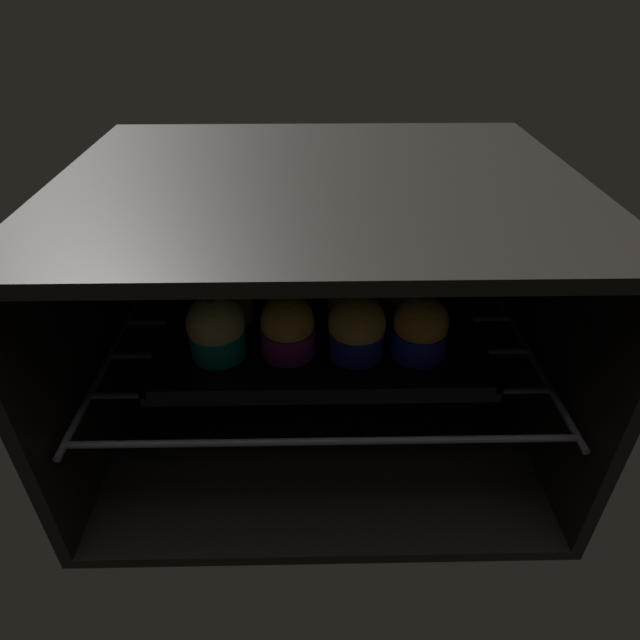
# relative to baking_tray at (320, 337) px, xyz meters

# --- Properties ---
(oven_cavity) EXTENTS (0.59, 0.47, 0.37)m
(oven_cavity) POSITION_rel_baking_tray_xyz_m (0.00, 0.06, 0.02)
(oven_cavity) COLOR black
(oven_cavity) RESTS_ON ground
(oven_rack) EXTENTS (0.55, 0.42, 0.01)m
(oven_rack) POSITION_rel_baking_tray_xyz_m (0.00, 0.02, -0.01)
(oven_rack) COLOR #4C494C
(oven_rack) RESTS_ON oven_cavity
(baking_tray) EXTENTS (0.41, 0.24, 0.02)m
(baking_tray) POSITION_rel_baking_tray_xyz_m (0.00, 0.00, 0.00)
(baking_tray) COLOR black
(baking_tray) RESTS_ON oven_rack
(muffin_row0_col0) EXTENTS (0.07, 0.07, 0.08)m
(muffin_row0_col0) POSITION_rel_baking_tray_xyz_m (-0.12, -0.04, 0.04)
(muffin_row0_col0) COLOR #0C8C84
(muffin_row0_col0) RESTS_ON baking_tray
(muffin_row0_col1) EXTENTS (0.07, 0.07, 0.08)m
(muffin_row0_col1) POSITION_rel_baking_tray_xyz_m (-0.04, -0.04, 0.04)
(muffin_row0_col1) COLOR #7A238C
(muffin_row0_col1) RESTS_ON baking_tray
(muffin_row0_col2) EXTENTS (0.07, 0.07, 0.08)m
(muffin_row0_col2) POSITION_rel_baking_tray_xyz_m (0.04, -0.04, 0.04)
(muffin_row0_col2) COLOR #1928B7
(muffin_row0_col2) RESTS_ON baking_tray
(muffin_row0_col3) EXTENTS (0.07, 0.07, 0.08)m
(muffin_row0_col3) POSITION_rel_baking_tray_xyz_m (0.12, -0.04, 0.04)
(muffin_row0_col3) COLOR #1928B7
(muffin_row0_col3) RESTS_ON baking_tray
(muffin_row1_col0) EXTENTS (0.07, 0.07, 0.08)m
(muffin_row1_col0) POSITION_rel_baking_tray_xyz_m (-0.12, 0.04, 0.04)
(muffin_row1_col0) COLOR silver
(muffin_row1_col0) RESTS_ON baking_tray
(muffin_row1_col1) EXTENTS (0.07, 0.07, 0.08)m
(muffin_row1_col1) POSITION_rel_baking_tray_xyz_m (-0.04, 0.04, 0.04)
(muffin_row1_col1) COLOR red
(muffin_row1_col1) RESTS_ON baking_tray
(muffin_row1_col2) EXTENTS (0.07, 0.07, 0.08)m
(muffin_row1_col2) POSITION_rel_baking_tray_xyz_m (0.04, 0.04, 0.04)
(muffin_row1_col2) COLOR silver
(muffin_row1_col2) RESTS_ON baking_tray
(muffin_row1_col3) EXTENTS (0.07, 0.07, 0.08)m
(muffin_row1_col3) POSITION_rel_baking_tray_xyz_m (0.12, 0.04, 0.04)
(muffin_row1_col3) COLOR red
(muffin_row1_col3) RESTS_ON baking_tray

